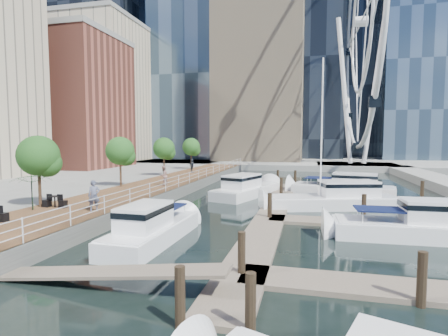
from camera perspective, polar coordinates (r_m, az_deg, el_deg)
ground at (r=16.73m, az=-6.24°, el=-13.92°), size 520.00×520.00×0.00m
boardwalk at (r=33.55m, az=-12.04°, el=-3.73°), size 6.00×60.00×1.00m
seawall at (r=32.37m, az=-7.23°, el=-3.97°), size 0.25×60.00×1.00m
land_far at (r=117.13m, az=10.96°, el=2.18°), size 200.00×114.00×1.00m
pier at (r=67.62m, az=20.86°, el=0.23°), size 14.00×12.00×1.00m
railing at (r=32.27m, az=-7.42°, el=-2.16°), size 0.10×60.00×1.05m
floating_docks at (r=25.47m, az=19.20°, el=-6.55°), size 16.00×34.00×2.60m
midrise_condos at (r=57.68m, az=-29.85°, el=12.09°), size 19.00×67.00×28.00m
ferris_wheel at (r=70.53m, az=21.50°, el=21.29°), size 5.80×45.60×47.80m
street_trees at (r=33.46m, az=-16.60°, el=2.67°), size 2.60×42.60×4.60m
yacht_foreground at (r=21.71m, az=28.96°, el=-10.13°), size 9.53×2.85×2.15m
pedestrian_near at (r=22.58m, az=-20.47°, el=-4.26°), size 0.82×0.78×1.89m
pedestrian_mid at (r=33.52m, az=-9.84°, el=-1.24°), size 0.97×1.09×1.87m
pedestrian_far at (r=46.14m, az=-5.26°, el=0.37°), size 1.09×1.04×1.82m
moored_yachts at (r=27.44m, az=17.35°, el=-6.76°), size 24.80×34.52×11.50m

